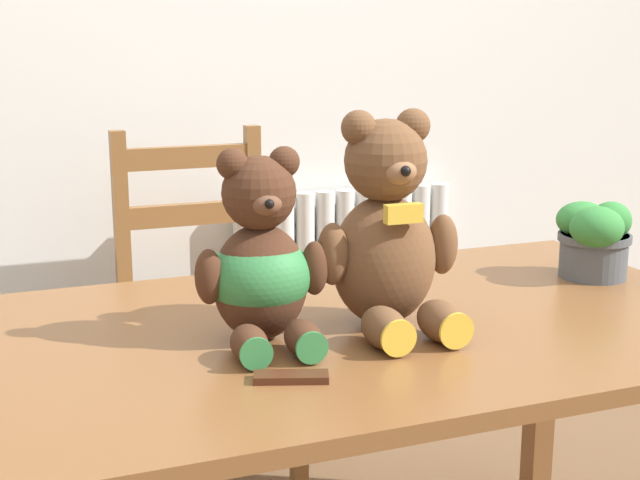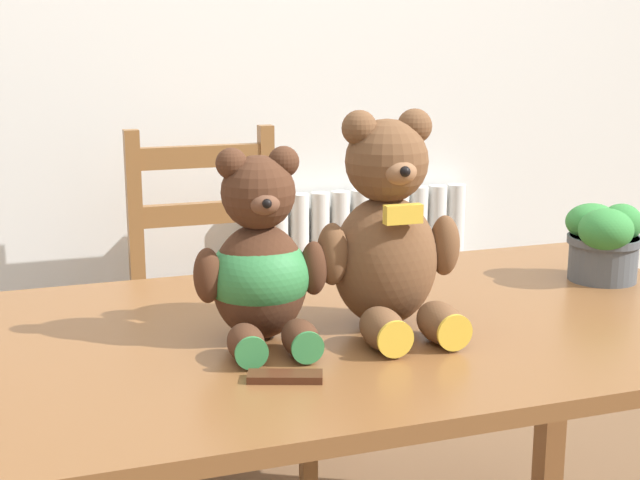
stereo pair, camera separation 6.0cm
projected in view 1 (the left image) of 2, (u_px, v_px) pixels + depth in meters
wall_back at (212, 10)px, 2.61m from camera, size 8.00×0.04×2.60m
radiator at (344, 313)px, 2.91m from camera, size 0.75×0.10×0.75m
dining_table at (381, 363)px, 1.69m from camera, size 1.41×0.88×0.70m
wooden_chair_behind at (204, 322)px, 2.42m from camera, size 0.41×0.41×0.98m
teddy_bear_left at (261, 265)px, 1.53m from camera, size 0.24×0.25×0.34m
teddy_bear_right at (387, 235)px, 1.60m from camera, size 0.27×0.27×0.39m
potted_plant at (594, 237)px, 1.94m from camera, size 0.17×0.17×0.17m
chocolate_bar at (291, 377)px, 1.37m from camera, size 0.12×0.08×0.01m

